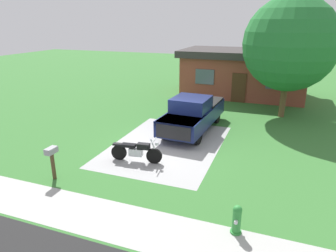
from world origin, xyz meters
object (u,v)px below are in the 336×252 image
object	(u,v)px
mailbox	(52,155)
neighbor_house	(244,72)
fire_hydrant	(237,220)
shade_tree	(290,44)
motorcycle	(137,151)
pickup_truck	(194,113)

from	to	relation	value
mailbox	neighbor_house	bearing A→B (deg)	73.80
fire_hydrant	shade_tree	world-z (taller)	shade_tree
motorcycle	shade_tree	xyz separation A→B (m)	(5.56, 8.87, 3.87)
fire_hydrant	mailbox	bearing A→B (deg)	173.92
mailbox	shade_tree	world-z (taller)	shade_tree
mailbox	pickup_truck	bearing A→B (deg)	64.50
motorcycle	fire_hydrant	bearing A→B (deg)	-34.42
motorcycle	pickup_truck	size ratio (longest dim) A/B	0.39
pickup_truck	shade_tree	bearing A→B (deg)	43.65
motorcycle	shade_tree	bearing A→B (deg)	57.91
pickup_truck	neighbor_house	world-z (taller)	neighbor_house
pickup_truck	mailbox	world-z (taller)	pickup_truck
fire_hydrant	shade_tree	bearing A→B (deg)	85.43
fire_hydrant	motorcycle	bearing A→B (deg)	145.58
fire_hydrant	neighbor_house	size ratio (longest dim) A/B	0.09
pickup_truck	fire_hydrant	size ratio (longest dim) A/B	6.57
shade_tree	neighbor_house	distance (m)	6.48
neighbor_house	motorcycle	bearing A→B (deg)	-100.24
pickup_truck	fire_hydrant	world-z (taller)	pickup_truck
fire_hydrant	mailbox	xyz separation A→B (m)	(-6.85, 0.73, 0.55)
mailbox	neighbor_house	distance (m)	17.12
fire_hydrant	mailbox	distance (m)	6.91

